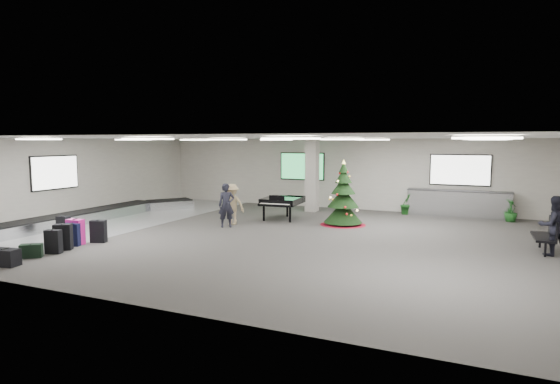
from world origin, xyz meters
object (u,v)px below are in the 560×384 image
at_px(christmas_tree, 343,203).
at_px(traveler_a, 226,205).
at_px(traveler_b, 232,204).
at_px(bench, 547,233).
at_px(pink_suitcase, 76,232).
at_px(potted_plant_left, 406,204).
at_px(grand_piano, 282,201).
at_px(baggage_carousel, 97,215).
at_px(potted_plant_right, 511,211).
at_px(traveler_bench, 554,226).
at_px(service_counter, 458,203).

relative_size(christmas_tree, traveler_a, 1.53).
relative_size(traveler_a, traveler_b, 1.05).
bearing_deg(bench, pink_suitcase, -161.14).
bearing_deg(bench, potted_plant_left, 130.09).
height_order(grand_piano, bench, grand_piano).
distance_m(pink_suitcase, potted_plant_left, 12.86).
bearing_deg(baggage_carousel, potted_plant_right, 22.84).
distance_m(potted_plant_left, potted_plant_right, 3.98).
xyz_separation_m(grand_piano, potted_plant_left, (4.30, 3.31, -0.27)).
bearing_deg(traveler_bench, baggage_carousel, -16.68).
relative_size(traveler_a, traveler_bench, 0.97).
distance_m(traveler_a, potted_plant_right, 10.87).
height_order(service_counter, pink_suitcase, service_counter).
height_order(grand_piano, potted_plant_left, grand_piano).
xyz_separation_m(traveler_a, traveler_bench, (10.21, -0.06, 0.02)).
bearing_deg(traveler_a, traveler_bench, -37.18).
height_order(baggage_carousel, service_counter, service_counter).
bearing_deg(traveler_b, service_counter, 31.87).
bearing_deg(pink_suitcase, traveler_bench, 12.71).
height_order(grand_piano, potted_plant_right, grand_piano).
relative_size(pink_suitcase, potted_plant_right, 0.93).
height_order(grand_piano, traveler_bench, traveler_bench).
height_order(christmas_tree, potted_plant_right, christmas_tree).
relative_size(pink_suitcase, potted_plant_left, 0.87).
bearing_deg(bench, traveler_a, -179.28).
height_order(pink_suitcase, potted_plant_left, potted_plant_left).
height_order(pink_suitcase, bench, bench).
bearing_deg(baggage_carousel, potted_plant_left, 30.92).
bearing_deg(traveler_bench, traveler_a, -19.69).
bearing_deg(traveler_bench, traveler_b, -22.75).
bearing_deg(service_counter, pink_suitcase, -134.70).
xyz_separation_m(grand_piano, traveler_b, (-1.21, -1.82, 0.03)).
relative_size(traveler_bench, potted_plant_right, 1.93).
bearing_deg(potted_plant_right, traveler_a, -149.98).
relative_size(grand_piano, traveler_b, 1.24).
bearing_deg(grand_piano, christmas_tree, -8.65).
bearing_deg(service_counter, grand_piano, -150.60).
xyz_separation_m(baggage_carousel, christmas_tree, (9.06, 2.96, 0.61)).
xyz_separation_m(service_counter, grand_piano, (-6.34, -3.57, 0.18)).
distance_m(service_counter, christmas_tree, 5.35).
xyz_separation_m(christmas_tree, traveler_bench, (6.51, -2.23, -0.01)).
distance_m(grand_piano, traveler_bench, 9.40).
bearing_deg(traveler_b, baggage_carousel, -169.43).
relative_size(pink_suitcase, bench, 0.51).
height_order(traveler_bench, potted_plant_left, traveler_bench).
bearing_deg(baggage_carousel, pink_suitcase, -52.54).
bearing_deg(baggage_carousel, service_counter, 27.67).
relative_size(service_counter, grand_piano, 2.17).
bearing_deg(potted_plant_right, pink_suitcase, -141.11).
relative_size(baggage_carousel, bench, 6.39).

